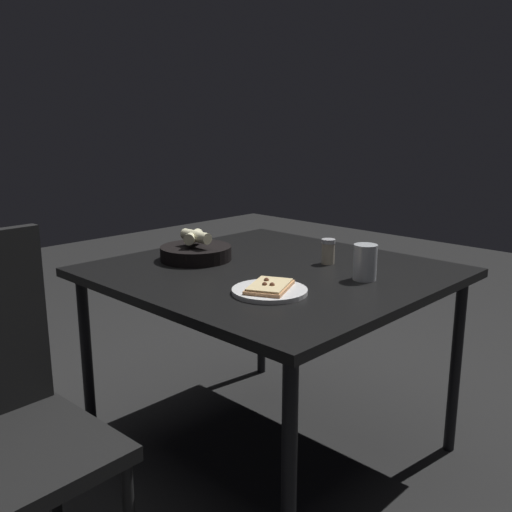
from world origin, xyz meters
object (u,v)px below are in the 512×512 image
dining_table (271,283)px  pizza_plate (270,290)px  bread_basket (196,251)px  pepper_shaker (328,253)px  beer_glass (365,264)px

dining_table → pizza_plate: pizza_plate is taller
pizza_plate → bread_basket: (-0.48, 0.12, 0.02)m
dining_table → pizza_plate: size_ratio=4.81×
bread_basket → pizza_plate: bearing=-13.8°
pepper_shaker → pizza_plate: bearing=-77.1°
pizza_plate → beer_glass: size_ratio=1.95×
pizza_plate → bread_basket: bread_basket is taller
pizza_plate → dining_table: bearing=131.4°
pizza_plate → beer_glass: (0.12, 0.33, 0.04)m
bread_basket → beer_glass: bearing=19.0°
beer_glass → pepper_shaker: size_ratio=1.29×
beer_glass → pepper_shaker: beer_glass is taller
dining_table → beer_glass: 0.35m
pizza_plate → beer_glass: beer_glass is taller
pizza_plate → pepper_shaker: 0.43m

